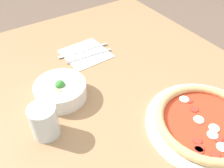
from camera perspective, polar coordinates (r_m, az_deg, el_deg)
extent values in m
cube|color=#99724C|center=(0.86, 6.35, -3.69)|extent=(1.38, 0.93, 0.03)
cylinder|color=olive|center=(1.65, 3.15, 5.61)|extent=(0.06, 0.06, 0.70)
cylinder|color=olive|center=(1.44, -23.62, -5.07)|extent=(0.06, 0.06, 0.70)
cylinder|color=white|center=(0.80, 20.49, -8.73)|extent=(0.35, 0.35, 0.01)
torus|color=tan|center=(0.79, 20.82, -7.84)|extent=(0.30, 0.30, 0.03)
cylinder|color=red|center=(0.80, 20.65, -8.31)|extent=(0.27, 0.27, 0.01)
cylinder|color=#A83323|center=(0.73, 19.45, -13.55)|extent=(0.03, 0.03, 0.00)
cylinder|color=#A83323|center=(0.73, 22.46, -14.66)|extent=(0.03, 0.03, 0.00)
cylinder|color=#A83323|center=(0.84, 17.09, -3.55)|extent=(0.03, 0.03, 0.00)
cylinder|color=#A83323|center=(0.72, 19.16, -14.17)|extent=(0.03, 0.03, 0.00)
cylinder|color=#A83323|center=(0.74, 18.91, -12.07)|extent=(0.03, 0.03, 0.00)
cylinder|color=#A83323|center=(0.76, 23.04, -11.35)|extent=(0.03, 0.03, 0.00)
cylinder|color=#A83323|center=(0.82, 18.26, -5.46)|extent=(0.03, 0.03, 0.00)
ellipsoid|color=silver|center=(0.78, 22.33, -9.28)|extent=(0.03, 0.03, 0.01)
ellipsoid|color=silver|center=(0.79, 19.24, -7.67)|extent=(0.03, 0.03, 0.01)
ellipsoid|color=silver|center=(0.77, 22.02, -10.70)|extent=(0.03, 0.03, 0.01)
ellipsoid|color=silver|center=(0.75, 23.88, -13.01)|extent=(0.03, 0.03, 0.01)
ellipsoid|color=silver|center=(0.84, 16.20, -3.32)|extent=(0.03, 0.03, 0.01)
cylinder|color=white|center=(0.84, -11.64, -1.51)|extent=(0.17, 0.17, 0.06)
torus|color=white|center=(0.82, -11.86, -0.34)|extent=(0.17, 0.17, 0.01)
ellipsoid|color=tan|center=(0.87, -15.22, 0.70)|extent=(0.03, 0.04, 0.02)
ellipsoid|color=tan|center=(0.82, -14.60, -1.77)|extent=(0.04, 0.03, 0.02)
ellipsoid|color=tan|center=(0.81, -12.81, -1.48)|extent=(0.04, 0.04, 0.02)
ellipsoid|color=#998466|center=(0.83, -12.03, -0.46)|extent=(0.04, 0.04, 0.02)
ellipsoid|color=tan|center=(0.80, -11.83, -1.92)|extent=(0.04, 0.03, 0.02)
ellipsoid|color=#998466|center=(0.83, -11.42, -0.52)|extent=(0.04, 0.04, 0.02)
ellipsoid|color=tan|center=(0.80, -10.34, -1.84)|extent=(0.04, 0.04, 0.02)
sphere|color=#388433|center=(0.82, -11.78, -0.20)|extent=(0.03, 0.03, 0.03)
cube|color=white|center=(1.04, -6.03, 6.93)|extent=(0.18, 0.18, 0.00)
cube|color=silver|center=(1.03, -3.88, 6.88)|extent=(0.02, 0.13, 0.00)
cube|color=silver|center=(1.01, -8.98, 5.53)|extent=(0.01, 0.06, 0.00)
cube|color=silver|center=(1.00, -8.89, 5.41)|extent=(0.01, 0.06, 0.00)
cube|color=silver|center=(1.00, -8.81, 5.28)|extent=(0.01, 0.06, 0.00)
cube|color=silver|center=(1.00, -8.72, 5.15)|extent=(0.01, 0.06, 0.00)
cube|color=silver|center=(1.07, -3.37, 8.59)|extent=(0.02, 0.09, 0.01)
cube|color=silver|center=(1.04, -8.82, 6.97)|extent=(0.03, 0.13, 0.00)
cylinder|color=silver|center=(0.73, -15.24, -8.21)|extent=(0.08, 0.08, 0.10)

